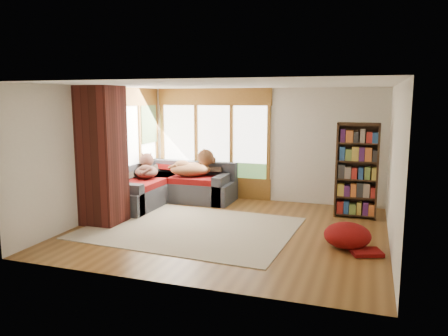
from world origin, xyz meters
The scene contains 17 objects.
floor centered at (0.00, 0.00, 0.00)m, with size 5.50×5.50×0.00m, color brown.
ceiling centered at (0.00, 0.00, 2.60)m, with size 5.50×5.50×0.00m, color white.
wall_back centered at (0.00, 2.50, 1.30)m, with size 5.50×0.04×2.60m, color silver.
wall_front centered at (0.00, -2.50, 1.30)m, with size 5.50×0.04×2.60m, color silver.
wall_left centered at (-2.75, 0.00, 1.30)m, with size 0.04×5.00×2.60m, color silver.
wall_right centered at (2.75, 0.00, 1.30)m, with size 0.04×5.00×2.60m, color silver.
windows_back centered at (-1.20, 2.47, 1.35)m, with size 2.82×0.10×1.90m.
windows_left centered at (-2.72, 1.20, 1.35)m, with size 0.10×2.62×1.90m.
roller_blind centered at (-2.69, 2.03, 1.75)m, with size 0.03×0.72×0.90m, color #5C7B4C.
brick_chimney centered at (-2.40, -0.35, 1.30)m, with size 0.70×0.70×2.60m, color #471914.
sectional_sofa centered at (-1.95, 1.70, 0.30)m, with size 2.20×2.20×0.80m.
area_rug centered at (-0.69, -0.16, 0.01)m, with size 3.71×2.83×0.01m, color beige.
bookshelf centered at (2.14, 1.59, 0.95)m, with size 0.81×0.27×1.90m.
pouf centered at (2.10, -0.32, 0.21)m, with size 0.74×0.74×0.40m, color maroon.
dog_tan centered at (-1.44, 1.84, 0.81)m, with size 1.11×0.96×0.54m.
dog_brindle centered at (-2.41, 1.36, 0.77)m, with size 0.81×0.94×0.46m.
throw_pillows centered at (-1.92, 1.85, 0.76)m, with size 1.98×1.68×0.45m.
Camera 1 is at (2.37, -7.32, 2.37)m, focal length 35.00 mm.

